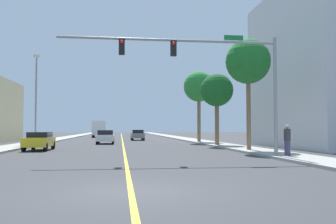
{
  "coord_description": "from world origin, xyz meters",
  "views": [
    {
      "loc": [
        -0.29,
        -9.91,
        1.69
      ],
      "look_at": [
        3.04,
        15.58,
        2.83
      ],
      "focal_mm": 39.1,
      "sensor_mm": 36.0,
      "label": 1
    }
  ],
  "objects_px": {
    "street_lamp": "(36,95)",
    "palm_far": "(199,87)",
    "car_yellow": "(39,141)",
    "car_white": "(105,137)",
    "traffic_signal_mast": "(210,65)",
    "car_gray": "(138,135)",
    "pedestrian": "(287,140)",
    "palm_near": "(248,62)",
    "palm_mid": "(217,91)",
    "delivery_truck": "(99,129)"
  },
  "relations": [
    {
      "from": "palm_mid",
      "to": "palm_far",
      "type": "height_order",
      "value": "palm_far"
    },
    {
      "from": "palm_near",
      "to": "palm_mid",
      "type": "relative_size",
      "value": 1.21
    },
    {
      "from": "traffic_signal_mast",
      "to": "car_gray",
      "type": "height_order",
      "value": "traffic_signal_mast"
    },
    {
      "from": "palm_mid",
      "to": "delivery_truck",
      "type": "height_order",
      "value": "palm_mid"
    },
    {
      "from": "street_lamp",
      "to": "palm_far",
      "type": "xyz_separation_m",
      "value": [
        17.23,
        4.4,
        1.5
      ]
    },
    {
      "from": "street_lamp",
      "to": "pedestrian",
      "type": "xyz_separation_m",
      "value": [
        17.47,
        -17.58,
        -3.93
      ]
    },
    {
      "from": "car_white",
      "to": "delivery_truck",
      "type": "relative_size",
      "value": 0.56
    },
    {
      "from": "traffic_signal_mast",
      "to": "palm_near",
      "type": "distance_m",
      "value": 7.47
    },
    {
      "from": "palm_far",
      "to": "car_gray",
      "type": "relative_size",
      "value": 1.9
    },
    {
      "from": "street_lamp",
      "to": "palm_mid",
      "type": "distance_m",
      "value": 17.58
    },
    {
      "from": "car_yellow",
      "to": "delivery_truck",
      "type": "distance_m",
      "value": 40.59
    },
    {
      "from": "car_gray",
      "to": "delivery_truck",
      "type": "distance_m",
      "value": 19.11
    },
    {
      "from": "traffic_signal_mast",
      "to": "palm_mid",
      "type": "xyz_separation_m",
      "value": [
        4.11,
        13.85,
        0.01
      ]
    },
    {
      "from": "palm_mid",
      "to": "palm_near",
      "type": "bearing_deg",
      "value": -88.32
    },
    {
      "from": "palm_mid",
      "to": "car_yellow",
      "type": "bearing_deg",
      "value": -162.93
    },
    {
      "from": "palm_near",
      "to": "car_white",
      "type": "height_order",
      "value": "palm_near"
    },
    {
      "from": "palm_near",
      "to": "delivery_truck",
      "type": "distance_m",
      "value": 46.01
    },
    {
      "from": "street_lamp",
      "to": "palm_near",
      "type": "xyz_separation_m",
      "value": [
        17.46,
        -11.43,
        1.56
      ]
    },
    {
      "from": "street_lamp",
      "to": "palm_far",
      "type": "bearing_deg",
      "value": 14.33
    },
    {
      "from": "car_gray",
      "to": "delivery_truck",
      "type": "xyz_separation_m",
      "value": [
        -6.34,
        18.01,
        0.84
      ]
    },
    {
      "from": "car_yellow",
      "to": "car_white",
      "type": "xyz_separation_m",
      "value": [
        4.51,
        11.26,
        0.02
      ]
    },
    {
      "from": "palm_near",
      "to": "traffic_signal_mast",
      "type": "bearing_deg",
      "value": -126.23
    },
    {
      "from": "palm_mid",
      "to": "car_yellow",
      "type": "xyz_separation_m",
      "value": [
        -15.11,
        -4.64,
        -4.47
      ]
    },
    {
      "from": "palm_far",
      "to": "pedestrian",
      "type": "bearing_deg",
      "value": -89.38
    },
    {
      "from": "palm_mid",
      "to": "car_gray",
      "type": "xyz_separation_m",
      "value": [
        -6.62,
        17.88,
        -4.45
      ]
    },
    {
      "from": "pedestrian",
      "to": "car_gray",
      "type": "bearing_deg",
      "value": 62.71
    },
    {
      "from": "car_yellow",
      "to": "palm_far",
      "type": "bearing_deg",
      "value": -139.87
    },
    {
      "from": "traffic_signal_mast",
      "to": "car_yellow",
      "type": "bearing_deg",
      "value": 140.06
    },
    {
      "from": "palm_near",
      "to": "palm_far",
      "type": "height_order",
      "value": "palm_far"
    },
    {
      "from": "delivery_truck",
      "to": "car_gray",
      "type": "bearing_deg",
      "value": -72.62
    },
    {
      "from": "pedestrian",
      "to": "car_yellow",
      "type": "bearing_deg",
      "value": 109.03
    },
    {
      "from": "street_lamp",
      "to": "palm_near",
      "type": "bearing_deg",
      "value": -33.22
    },
    {
      "from": "palm_near",
      "to": "car_gray",
      "type": "relative_size",
      "value": 1.88
    },
    {
      "from": "palm_mid",
      "to": "car_gray",
      "type": "relative_size",
      "value": 1.56
    },
    {
      "from": "car_yellow",
      "to": "palm_mid",
      "type": "bearing_deg",
      "value": -162.52
    },
    {
      "from": "palm_mid",
      "to": "car_white",
      "type": "xyz_separation_m",
      "value": [
        -10.6,
        6.62,
        -4.45
      ]
    },
    {
      "from": "car_gray",
      "to": "delivery_truck",
      "type": "relative_size",
      "value": 0.54
    },
    {
      "from": "car_yellow",
      "to": "car_white",
      "type": "height_order",
      "value": "car_white"
    },
    {
      "from": "traffic_signal_mast",
      "to": "delivery_truck",
      "type": "relative_size",
      "value": 1.53
    },
    {
      "from": "traffic_signal_mast",
      "to": "pedestrian",
      "type": "height_order",
      "value": "traffic_signal_mast"
    },
    {
      "from": "traffic_signal_mast",
      "to": "pedestrian",
      "type": "relative_size",
      "value": 7.04
    },
    {
      "from": "car_gray",
      "to": "car_white",
      "type": "relative_size",
      "value": 0.97
    },
    {
      "from": "traffic_signal_mast",
      "to": "street_lamp",
      "type": "relative_size",
      "value": 1.39
    },
    {
      "from": "palm_near",
      "to": "car_gray",
      "type": "distance_m",
      "value": 27.3
    },
    {
      "from": "car_gray",
      "to": "pedestrian",
      "type": "height_order",
      "value": "pedestrian"
    },
    {
      "from": "car_white",
      "to": "traffic_signal_mast",
      "type": "bearing_deg",
      "value": -72.74
    },
    {
      "from": "traffic_signal_mast",
      "to": "palm_far",
      "type": "bearing_deg",
      "value": 79.29
    },
    {
      "from": "traffic_signal_mast",
      "to": "street_lamp",
      "type": "height_order",
      "value": "street_lamp"
    },
    {
      "from": "palm_near",
      "to": "palm_mid",
      "type": "bearing_deg",
      "value": 91.68
    },
    {
      "from": "palm_near",
      "to": "pedestrian",
      "type": "relative_size",
      "value": 4.67
    }
  ]
}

